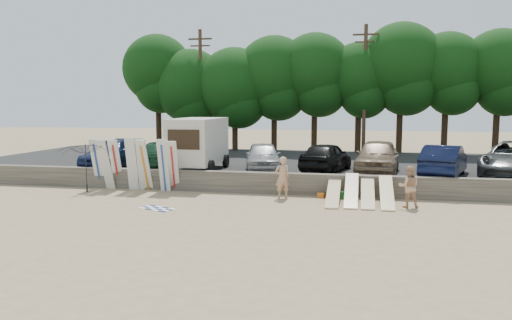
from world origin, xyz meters
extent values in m
plane|color=tan|center=(0.00, 0.00, 0.00)|extent=(120.00, 120.00, 0.00)
cube|color=#6B6356|center=(0.00, 3.00, 0.50)|extent=(44.00, 0.50, 1.00)
cube|color=#282828|center=(0.00, 10.50, 0.35)|extent=(44.00, 14.50, 0.70)
cylinder|color=#382616|center=(-14.07, 17.60, 2.82)|extent=(0.44, 0.44, 4.24)
sphere|color=#154112|center=(-14.07, 17.60, 6.97)|extent=(5.45, 5.45, 5.45)
cylinder|color=#382616|center=(-11.30, 17.60, 2.35)|extent=(0.44, 0.44, 3.31)
sphere|color=#154112|center=(-11.30, 17.60, 5.59)|extent=(5.79, 5.79, 5.79)
cylinder|color=#382616|center=(-7.66, 17.15, 2.37)|extent=(0.44, 0.44, 3.34)
sphere|color=#154112|center=(-7.66, 17.15, 5.63)|extent=(5.72, 5.72, 5.72)
cylinder|color=#382616|center=(-4.68, 17.60, 2.64)|extent=(0.44, 0.44, 3.88)
sphere|color=#154112|center=(-4.68, 17.60, 6.44)|extent=(5.81, 5.81, 5.81)
cylinder|color=#382616|center=(-1.63, 17.58, 2.73)|extent=(0.44, 0.44, 4.05)
sphere|color=#154112|center=(-1.63, 17.58, 6.69)|extent=(5.55, 5.55, 5.55)
cylinder|color=#382616|center=(1.61, 17.60, 2.58)|extent=(0.44, 0.44, 3.76)
sphere|color=#154112|center=(1.61, 17.60, 6.26)|extent=(4.88, 4.88, 4.88)
cylinder|color=#382616|center=(4.55, 17.60, 2.85)|extent=(0.44, 0.44, 4.31)
sphere|color=#154112|center=(4.55, 17.60, 7.06)|extent=(5.95, 5.95, 5.95)
cylinder|color=#382616|center=(7.66, 17.60, 2.73)|extent=(0.44, 0.44, 4.07)
sphere|color=#154112|center=(7.66, 17.60, 6.71)|extent=(5.12, 5.12, 5.12)
cylinder|color=#382616|center=(11.08, 17.60, 2.74)|extent=(0.44, 0.44, 4.09)
sphere|color=#154112|center=(11.08, 17.60, 6.74)|extent=(5.29, 5.29, 5.29)
cylinder|color=#473321|center=(-10.00, 16.00, 5.20)|extent=(0.26, 0.26, 9.00)
cube|color=#473321|center=(-10.00, 16.00, 9.00)|extent=(1.80, 0.12, 0.12)
cube|color=#473321|center=(-10.00, 16.00, 8.50)|extent=(1.50, 0.10, 0.10)
cylinder|color=#473321|center=(2.00, 16.00, 5.20)|extent=(0.26, 0.26, 9.00)
cube|color=#473321|center=(2.00, 16.00, 9.00)|extent=(1.80, 0.12, 0.12)
cube|color=#473321|center=(2.00, 16.00, 8.50)|extent=(1.50, 0.10, 0.10)
cube|color=beige|center=(-6.72, 5.32, 2.28)|extent=(2.20, 4.36, 2.39)
cube|color=black|center=(-6.74, 3.13, 2.49)|extent=(1.63, 0.05, 0.98)
cylinder|color=black|center=(-7.87, 3.92, 1.06)|extent=(0.22, 0.72, 0.72)
cylinder|color=black|center=(-5.59, 3.90, 1.06)|extent=(0.22, 0.72, 0.72)
cylinder|color=black|center=(-7.86, 6.74, 1.06)|extent=(0.22, 0.72, 0.72)
cylinder|color=black|center=(-5.57, 6.73, 1.06)|extent=(0.22, 0.72, 0.72)
imported|color=#141F47|center=(-11.90, 5.60, 1.44)|extent=(2.33, 5.22, 1.49)
imported|color=#163E24|center=(-9.02, 5.52, 1.50)|extent=(3.26, 5.05, 1.60)
imported|color=#9D9EA2|center=(-3.26, 5.65, 1.46)|extent=(2.74, 4.75, 1.52)
imported|color=black|center=(0.02, 6.19, 1.47)|extent=(2.84, 4.83, 1.54)
imported|color=#806951|center=(2.64, 6.00, 1.56)|extent=(2.57, 5.26, 1.73)
imported|color=black|center=(5.77, 5.47, 1.48)|extent=(2.96, 4.98, 1.55)
cube|color=silver|center=(-11.11, 2.60, 1.26)|extent=(0.51, 0.76, 2.52)
cube|color=silver|center=(-10.52, 2.35, 1.25)|extent=(0.60, 0.88, 2.50)
cube|color=silver|center=(-10.12, 2.65, 1.25)|extent=(0.57, 0.89, 2.49)
cube|color=silver|center=(-9.17, 2.44, 1.28)|extent=(0.55, 0.61, 2.56)
cube|color=silver|center=(-8.51, 2.46, 1.25)|extent=(0.59, 0.86, 2.51)
cube|color=silver|center=(-8.65, 2.51, 1.28)|extent=(0.58, 0.68, 2.55)
cube|color=silver|center=(-7.51, 2.40, 1.28)|extent=(0.51, 0.54, 2.57)
cube|color=silver|center=(-7.06, 2.48, 1.25)|extent=(0.62, 0.92, 2.49)
cube|color=#D5B986|center=(0.66, 1.40, 0.42)|extent=(0.56, 2.92, 0.85)
cube|color=#D5B986|center=(1.42, 1.47, 0.55)|extent=(0.56, 2.84, 1.10)
cube|color=#D5B986|center=(2.10, 1.45, 0.47)|extent=(0.56, 2.89, 0.95)
cube|color=#D5B986|center=(2.88, 1.39, 0.52)|extent=(0.56, 2.86, 1.05)
imported|color=tan|center=(-1.66, 1.93, 0.94)|extent=(0.82, 0.74, 1.89)
imported|color=tan|center=(3.74, 0.98, 0.86)|extent=(0.85, 0.67, 1.73)
cube|color=green|center=(1.13, 2.40, 0.16)|extent=(0.43, 0.37, 0.32)
cube|color=#CD6218|center=(0.06, 2.40, 0.11)|extent=(0.34, 0.30, 0.22)
plane|color=white|center=(-6.30, -1.32, 0.01)|extent=(1.97, 1.97, 0.00)
imported|color=black|center=(-11.18, 1.55, 1.21)|extent=(3.00, 2.95, 2.42)
camera|label=1|loc=(1.68, -20.02, 4.26)|focal=35.00mm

